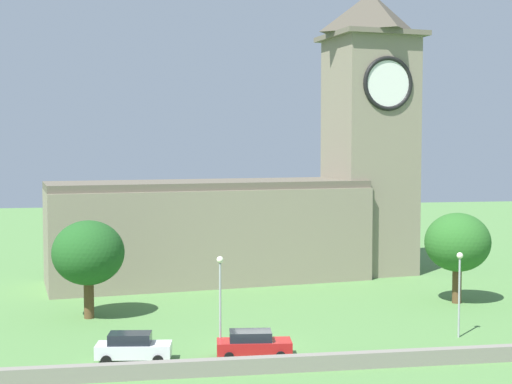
{
  "coord_description": "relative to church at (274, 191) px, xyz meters",
  "views": [
    {
      "loc": [
        -8.3,
        -49.85,
        13.64
      ],
      "look_at": [
        1.66,
        9.62,
        9.73
      ],
      "focal_mm": 53.94,
      "sensor_mm": 36.0,
      "label": 1
    }
  ],
  "objects": [
    {
      "name": "tree_riverside_east",
      "position": [
        12.98,
        -14.96,
        -3.63
      ],
      "size": [
        5.52,
        5.52,
        7.69
      ],
      "color": "brown",
      "rests_on": "ground"
    },
    {
      "name": "streetlamp_central",
      "position": [
        8.25,
        -25.83,
        -4.7
      ],
      "size": [
        0.44,
        0.44,
        5.99
      ],
      "color": "#9EA0A5",
      "rests_on": "ground"
    },
    {
      "name": "ground_plane",
      "position": [
        -6.19,
        -10.9,
        -8.79
      ],
      "size": [
        200.0,
        200.0,
        0.0
      ],
      "primitive_type": "plane",
      "color": "#517F42"
    },
    {
      "name": "church",
      "position": [
        0.0,
        0.0,
        0.0
      ],
      "size": [
        38.35,
        14.65,
        29.1
      ],
      "color": "gray",
      "rests_on": "ground"
    },
    {
      "name": "quay_barrier",
      "position": [
        -6.19,
        -31.74,
        -8.31
      ],
      "size": [
        49.37,
        0.7,
        0.96
      ],
      "primitive_type": "cube",
      "color": "gray",
      "rests_on": "ground"
    },
    {
      "name": "car_red",
      "position": [
        -6.75,
        -28.42,
        -7.92
      ],
      "size": [
        4.9,
        2.54,
        1.71
      ],
      "color": "red",
      "rests_on": "ground"
    },
    {
      "name": "car_white",
      "position": [
        -14.29,
        -28.19,
        -7.86
      ],
      "size": [
        4.82,
        2.52,
        1.83
      ],
      "color": "silver",
      "rests_on": "ground"
    },
    {
      "name": "tree_riverside_west",
      "position": [
        -17.55,
        -15.57,
        -3.71
      ],
      "size": [
        5.56,
        5.56,
        7.63
      ],
      "color": "brown",
      "rests_on": "ground"
    },
    {
      "name": "streetlamp_west_mid",
      "position": [
        -8.72,
        -27.35,
        -4.48
      ],
      "size": [
        0.44,
        0.44,
        6.36
      ],
      "color": "#9EA0A5",
      "rests_on": "ground"
    }
  ]
}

